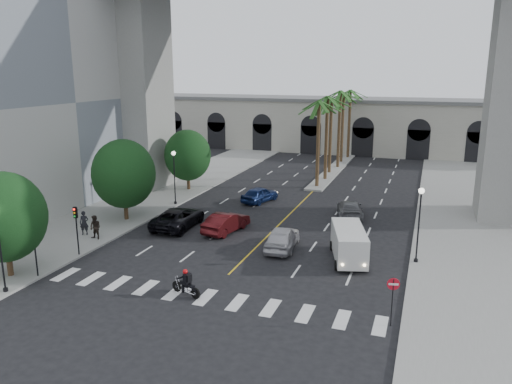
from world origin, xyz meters
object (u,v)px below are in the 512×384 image
pedestrian_a (84,223)px  car_d (350,209)px  motorcycle_rider (187,284)px  cargo_van (349,243)px  pedestrian_b (95,227)px  traffic_signal_near (34,241)px  car_c (178,218)px  do_not_enter_sign (393,291)px  traffic_signal_far (76,223)px  car_e (260,194)px  lamp_post_right (419,219)px  car_b (226,222)px  lamp_post_left_far (174,173)px  car_a (282,238)px

pedestrian_a → car_d: bearing=9.8°
motorcycle_rider → cargo_van: cargo_van is taller
cargo_van → pedestrian_b: cargo_van is taller
motorcycle_rider → traffic_signal_near: bearing=-155.7°
car_c → do_not_enter_sign: 21.48m
traffic_signal_far → car_e: 19.88m
lamp_post_right → traffic_signal_far: lamp_post_right is taller
pedestrian_a → pedestrian_b: 1.63m
lamp_post_right → car_e: size_ratio=1.17×
lamp_post_right → car_d: 11.56m
traffic_signal_near → pedestrian_a: (-2.44, 7.80, -1.41)m
car_b → pedestrian_b: 10.24m
pedestrian_a → car_c: bearing=14.7°
traffic_signal_far → car_b: 11.70m
car_b → car_d: 11.61m
car_b → car_d: bearing=-129.2°
car_d → pedestrian_a: bearing=20.2°
car_d → pedestrian_a: 22.69m
cargo_van → do_not_enter_sign: size_ratio=2.16×
lamp_post_left_far → motorcycle_rider: bearing=-59.8°
traffic_signal_near → pedestrian_a: traffic_signal_near is taller
car_a → car_c: bearing=-16.8°
car_b → traffic_signal_far: bearing=58.4°
car_a → pedestrian_b: pedestrian_b is taller
lamp_post_left_far → car_c: lamp_post_left_far is taller
lamp_post_right → car_a: lamp_post_right is taller
car_c → car_d: car_c is taller
car_c → motorcycle_rider: bearing=119.1°
car_c → pedestrian_b: (-4.42, -5.18, 0.25)m
traffic_signal_near → pedestrian_a: size_ratio=1.91×
motorcycle_rider → pedestrian_b: 12.76m
car_a → pedestrian_b: size_ratio=2.66×
traffic_signal_far → motorcycle_rider: bearing=-17.1°
motorcycle_rider → car_e: 21.73m
traffic_signal_near → car_c: traffic_signal_near is taller
traffic_signal_far → do_not_enter_sign: traffic_signal_far is taller
traffic_signal_near → motorcycle_rider: bearing=4.9°
car_d → cargo_van: size_ratio=0.93×
car_d → car_a: bearing=58.0°
car_e → pedestrian_b: size_ratio=2.44×
lamp_post_right → motorcycle_rider: (-12.54, -9.62, -2.49)m
lamp_post_right → traffic_signal_far: 23.62m
lamp_post_left_far → car_c: 7.49m
traffic_signal_far → car_e: (7.28, 18.42, -1.73)m
car_b → car_c: size_ratio=0.82×
do_not_enter_sign → car_b: bearing=128.0°
traffic_signal_near → pedestrian_b: bearing=97.3°
lamp_post_left_far → traffic_signal_near: bearing=-89.7°
car_b → car_a: bearing=168.0°
lamp_post_left_far → cargo_van: (18.33, -8.91, -1.94)m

